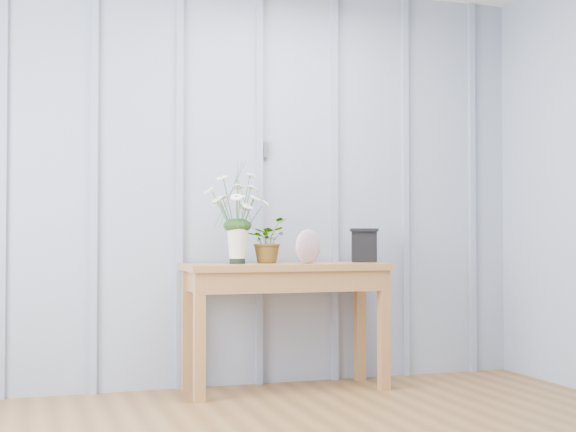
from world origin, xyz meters
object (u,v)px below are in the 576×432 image
object	(u,v)px
daisy_vase	(237,202)
carved_box	(364,245)
felt_disc_vessel	(308,247)
sideboard	(285,283)

from	to	relation	value
daisy_vase	carved_box	size ratio (longest dim) A/B	2.75
daisy_vase	felt_disc_vessel	bearing A→B (deg)	-11.63
daisy_vase	felt_disc_vessel	distance (m)	0.49
felt_disc_vessel	sideboard	bearing A→B (deg)	114.50
sideboard	daisy_vase	xyz separation A→B (m)	(-0.30, -0.01, 0.47)
daisy_vase	felt_disc_vessel	xyz separation A→B (m)	(0.41, -0.08, -0.26)
carved_box	felt_disc_vessel	bearing A→B (deg)	-161.27
daisy_vase	carved_box	bearing A→B (deg)	4.04
daisy_vase	felt_disc_vessel	size ratio (longest dim) A/B	2.86
sideboard	carved_box	world-z (taller)	carved_box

